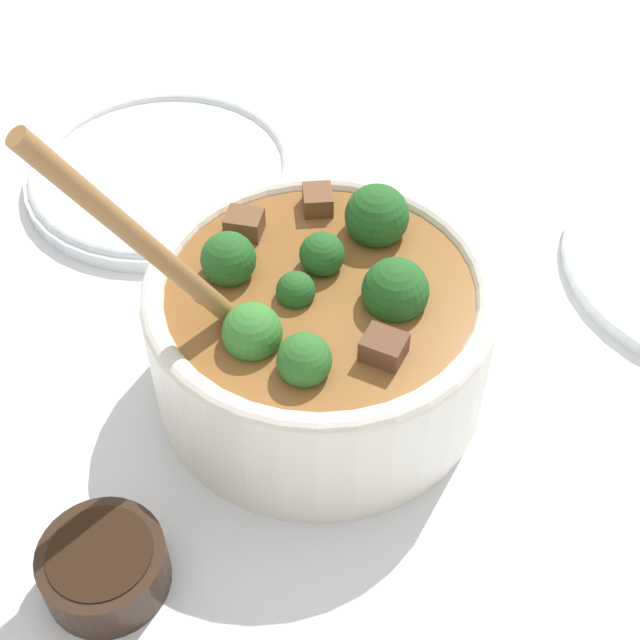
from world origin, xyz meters
TOP-DOWN VIEW (x-y plane):
  - ground_plane at (0.00, 0.00)m, footprint 4.00×4.00m
  - stew_bowl at (0.00, 0.00)m, footprint 0.22×0.23m
  - condiment_bowl at (0.05, 0.18)m, footprint 0.07×0.07m
  - empty_plate at (0.21, -0.15)m, footprint 0.23×0.23m

SIDE VIEW (x-z plane):
  - ground_plane at x=0.00m, z-range 0.00..0.00m
  - empty_plate at x=0.21m, z-range 0.00..0.02m
  - condiment_bowl at x=0.05m, z-range 0.00..0.04m
  - stew_bowl at x=0.00m, z-range -0.07..0.18m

